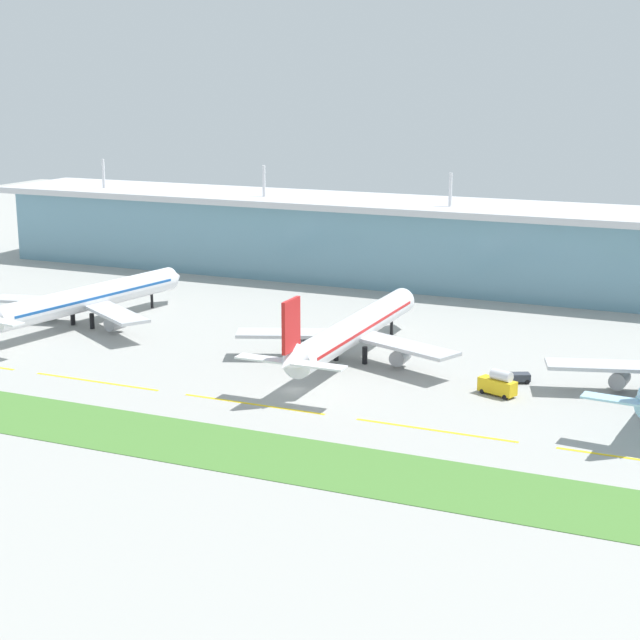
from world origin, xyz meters
TOP-DOWN VIEW (x-y plane):
  - ground_plane at (0.00, 0.00)m, footprint 600.00×600.00m
  - terminal_building at (-0.00, 104.53)m, footprint 288.00×34.00m
  - airliner_near at (-65.93, 25.83)m, footprint 48.09×65.45m
  - airliner_middle at (2.57, 23.36)m, footprint 48.80×68.48m
  - taxiway_stripe_mid_west at (-37.00, -10.57)m, footprint 28.00×0.70m
  - taxiway_stripe_centre at (-3.00, -10.57)m, footprint 28.00×0.70m
  - taxiway_stripe_mid_east at (31.00, -10.57)m, footprint 28.00×0.70m
  - grass_verge at (0.00, -31.92)m, footprint 300.00×18.00m
  - baggage_cart at (34.75, 14.41)m, footprint 3.80×3.84m
  - fuel_truck at (35.85, 12.25)m, footprint 7.65×4.99m
  - pushback_tug at (37.41, 21.60)m, footprint 5.01×4.08m

SIDE VIEW (x-z plane):
  - ground_plane at x=0.00m, z-range 0.00..0.00m
  - taxiway_stripe_mid_west at x=-37.00m, z-range 0.00..0.04m
  - taxiway_stripe_centre at x=-3.00m, z-range 0.00..0.04m
  - taxiway_stripe_mid_east at x=31.00m, z-range 0.00..0.04m
  - grass_verge at x=0.00m, z-range 0.00..0.10m
  - pushback_tug at x=37.41m, z-range 0.18..2.03m
  - baggage_cart at x=34.75m, z-range 0.02..2.50m
  - fuel_truck at x=35.85m, z-range -0.21..4.74m
  - airliner_near at x=-65.93m, z-range -3.00..15.90m
  - airliner_middle at x=2.57m, z-range -3.00..15.90m
  - terminal_building at x=0.00m, z-range -4.29..27.76m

